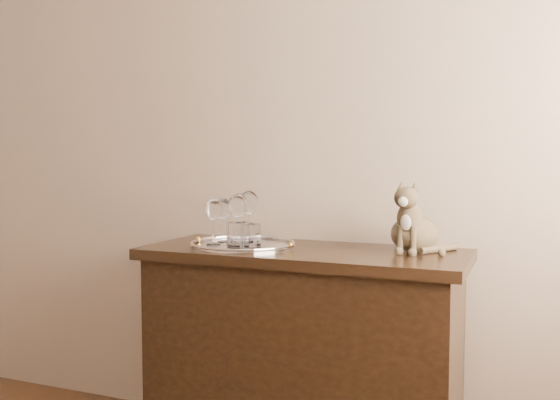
% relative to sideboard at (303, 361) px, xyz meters
% --- Properties ---
extents(wall_back, '(4.00, 0.10, 2.70)m').
position_rel_sideboard_xyz_m(wall_back, '(-0.60, 0.31, 0.93)').
color(wall_back, '#C2AB91').
rests_on(wall_back, ground).
extents(sideboard, '(1.20, 0.50, 0.85)m').
position_rel_sideboard_xyz_m(sideboard, '(0.00, 0.00, 0.00)').
color(sideboard, black).
rests_on(sideboard, ground).
extents(tray, '(0.40, 0.40, 0.01)m').
position_rel_sideboard_xyz_m(tray, '(-0.24, -0.03, 0.43)').
color(tray, silver).
rests_on(tray, sideboard).
extents(wine_glass_a, '(0.07, 0.07, 0.17)m').
position_rel_sideboard_xyz_m(wine_glass_a, '(-0.34, 0.01, 0.52)').
color(wine_glass_a, white).
rests_on(wine_glass_a, tray).
extents(wine_glass_b, '(0.08, 0.08, 0.20)m').
position_rel_sideboard_xyz_m(wine_glass_b, '(-0.26, 0.09, 0.53)').
color(wine_glass_b, silver).
rests_on(wine_glass_b, tray).
extents(wine_glass_c, '(0.07, 0.07, 0.18)m').
position_rel_sideboard_xyz_m(wine_glass_c, '(-0.34, -0.07, 0.52)').
color(wine_glass_c, white).
rests_on(wine_glass_c, tray).
extents(wine_glass_d, '(0.07, 0.07, 0.20)m').
position_rel_sideboard_xyz_m(wine_glass_d, '(-0.25, -0.05, 0.53)').
color(wine_glass_d, white).
rests_on(wine_glass_d, tray).
extents(tumbler_a, '(0.08, 0.08, 0.09)m').
position_rel_sideboard_xyz_m(tumbler_a, '(-0.17, -0.11, 0.48)').
color(tumbler_a, white).
rests_on(tumbler_a, tray).
extents(tumbler_b, '(0.08, 0.08, 0.10)m').
position_rel_sideboard_xyz_m(tumbler_b, '(-0.21, -0.12, 0.48)').
color(tumbler_b, white).
rests_on(tumbler_b, tray).
extents(cat, '(0.28, 0.27, 0.26)m').
position_rel_sideboard_xyz_m(cat, '(0.39, 0.10, 0.55)').
color(cat, '#4C3E2D').
rests_on(cat, sideboard).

